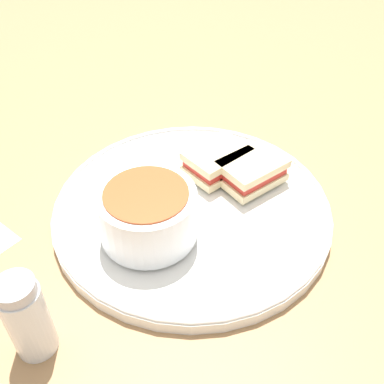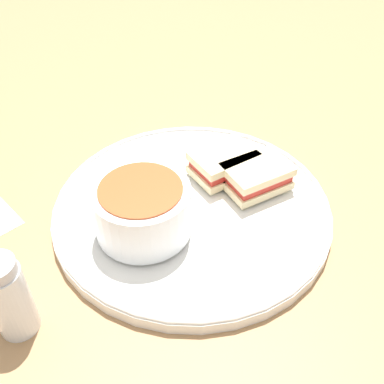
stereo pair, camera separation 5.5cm
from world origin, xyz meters
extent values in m
plane|color=#9E754C|center=(0.00, 0.00, 0.00)|extent=(2.40, 2.40, 0.00)
cylinder|color=white|center=(0.00, 0.00, 0.01)|extent=(0.35, 0.35, 0.02)
torus|color=white|center=(0.00, 0.00, 0.02)|extent=(0.34, 0.34, 0.01)
cylinder|color=white|center=(0.07, 0.02, 0.02)|extent=(0.06, 0.06, 0.01)
cylinder|color=white|center=(0.07, 0.02, 0.05)|extent=(0.11, 0.11, 0.06)
cylinder|color=#B74C23|center=(0.07, 0.02, 0.08)|extent=(0.09, 0.09, 0.01)
cube|color=silver|center=(0.04, -0.07, 0.02)|extent=(0.08, 0.06, 0.00)
ellipsoid|color=silver|center=(0.09, -0.04, 0.02)|extent=(0.04, 0.04, 0.01)
cube|color=beige|center=(-0.09, 0.01, 0.03)|extent=(0.08, 0.06, 0.01)
cube|color=#B72D23|center=(-0.09, 0.01, 0.04)|extent=(0.08, 0.06, 0.01)
cube|color=beige|center=(-0.09, 0.01, 0.05)|extent=(0.08, 0.06, 0.01)
cube|color=beige|center=(-0.06, -0.03, 0.03)|extent=(0.09, 0.07, 0.01)
cube|color=#B72D23|center=(-0.06, -0.03, 0.04)|extent=(0.08, 0.06, 0.01)
cube|color=beige|center=(-0.06, -0.03, 0.05)|extent=(0.09, 0.07, 0.01)
cylinder|color=silver|center=(0.23, 0.07, 0.04)|extent=(0.04, 0.04, 0.08)
camera|label=1|loc=(0.23, 0.34, 0.40)|focal=42.00mm
camera|label=2|loc=(0.18, 0.37, 0.40)|focal=42.00mm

